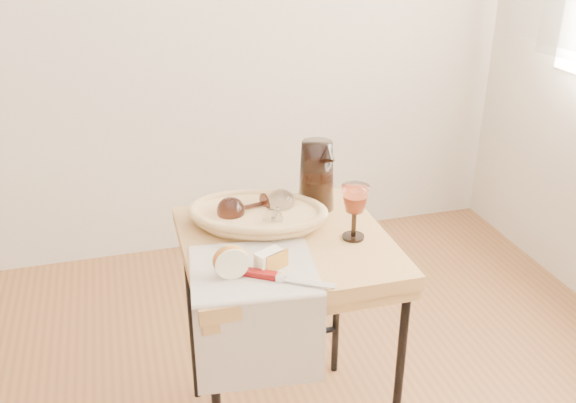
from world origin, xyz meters
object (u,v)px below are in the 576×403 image
object	(u,v)px
side_table	(286,344)
table_knife	(284,277)
goblet_lying_b	(277,209)
apple_half	(230,260)
goblet_lying_a	(245,207)
wine_goblet	(354,212)
pitcher	(316,175)
tea_towel	(253,270)
bread_basket	(258,217)

from	to	relation	value
side_table	table_knife	xyz separation A→B (m)	(-0.06, -0.21, 0.37)
goblet_lying_b	apple_half	xyz separation A→B (m)	(-0.18, -0.23, -0.01)
goblet_lying_a	wine_goblet	bearing A→B (deg)	134.62
side_table	pitcher	xyz separation A→B (m)	(0.14, 0.16, 0.45)
apple_half	wine_goblet	bearing A→B (deg)	16.46
goblet_lying_a	pitcher	xyz separation A→B (m)	(0.22, 0.05, 0.05)
tea_towel	apple_half	world-z (taller)	apple_half
side_table	goblet_lying_a	bearing A→B (deg)	126.51
pitcher	goblet_lying_a	bearing A→B (deg)	-151.32
bread_basket	pitcher	xyz separation A→B (m)	(0.19, 0.06, 0.08)
side_table	goblet_lying_a	xyz separation A→B (m)	(-0.09, 0.12, 0.40)
side_table	bread_basket	bearing A→B (deg)	118.58
goblet_lying_a	wine_goblet	distance (m)	0.31
tea_towel	table_knife	world-z (taller)	table_knife
wine_goblet	pitcher	bearing A→B (deg)	100.26
goblet_lying_a	table_knife	xyz separation A→B (m)	(0.02, -0.33, -0.04)
bread_basket	apple_half	distance (m)	0.28
tea_towel	goblet_lying_b	xyz separation A→B (m)	(0.12, 0.22, 0.05)
goblet_lying_b	apple_half	world-z (taller)	goblet_lying_b
tea_towel	goblet_lying_b	distance (m)	0.25
bread_basket	apple_half	size ratio (longest dim) A/B	3.99
side_table	wine_goblet	size ratio (longest dim) A/B	4.53
table_knife	bread_basket	bearing A→B (deg)	120.16
bread_basket	pitcher	bearing A→B (deg)	40.41
side_table	table_knife	world-z (taller)	table_knife
goblet_lying_a	apple_half	xyz separation A→B (m)	(-0.09, -0.26, -0.01)
pitcher	tea_towel	bearing A→B (deg)	-114.38
wine_goblet	tea_towel	bearing A→B (deg)	-163.07
goblet_lying_b	table_knife	bearing A→B (deg)	-165.29
side_table	goblet_lying_b	size ratio (longest dim) A/B	5.47
wine_goblet	apple_half	xyz separation A→B (m)	(-0.36, -0.10, -0.03)
goblet_lying_b	pitcher	size ratio (longest dim) A/B	0.52
bread_basket	table_knife	world-z (taller)	bread_basket
goblet_lying_b	wine_goblet	size ratio (longest dim) A/B	0.83
bread_basket	pitcher	world-z (taller)	pitcher
wine_goblet	table_knife	xyz separation A→B (m)	(-0.24, -0.16, -0.06)
pitcher	apple_half	xyz separation A→B (m)	(-0.32, -0.31, -0.06)
table_knife	wine_goblet	bearing A→B (deg)	66.27
tea_towel	side_table	bearing A→B (deg)	54.78
goblet_lying_a	pitcher	distance (m)	0.23
table_knife	goblet_lying_a	bearing A→B (deg)	125.70
pitcher	apple_half	distance (m)	0.45
tea_towel	wine_goblet	xyz separation A→B (m)	(0.30, 0.09, 0.07)
goblet_lying_b	wine_goblet	distance (m)	0.22
side_table	apple_half	xyz separation A→B (m)	(-0.18, -0.15, 0.40)
goblet_lying_b	tea_towel	bearing A→B (deg)	177.78
tea_towel	goblet_lying_b	bearing A→B (deg)	67.61
goblet_lying_a	apple_half	world-z (taller)	goblet_lying_a
tea_towel	goblet_lying_b	size ratio (longest dim) A/B	2.39
wine_goblet	apple_half	size ratio (longest dim) A/B	1.78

